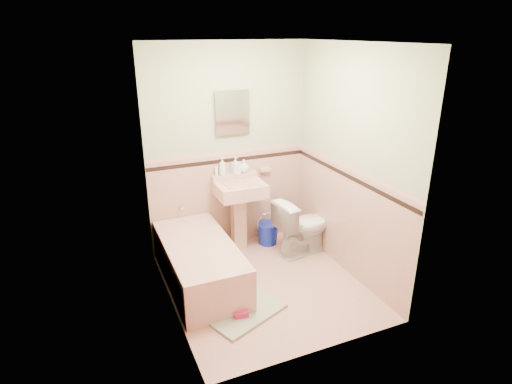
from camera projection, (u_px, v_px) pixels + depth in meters
name	position (u px, v px, depth m)	size (l,w,h in m)	color
floor	(265.00, 285.00, 4.61)	(2.20, 2.20, 0.00)	tan
ceiling	(267.00, 42.00, 3.72)	(2.20, 2.20, 0.00)	white
wall_back	(228.00, 150.00, 5.11)	(2.50, 2.50, 0.00)	beige
wall_front	(326.00, 220.00, 3.22)	(2.50, 2.50, 0.00)	beige
wall_left	(165.00, 191.00, 3.80)	(2.50, 2.50, 0.00)	beige
wall_right	(351.00, 165.00, 4.53)	(2.50, 2.50, 0.00)	beige
wainscot_back	(230.00, 200.00, 5.33)	(2.00, 2.00, 0.00)	#D19D8C
wainscot_front	(320.00, 291.00, 3.46)	(2.00, 2.00, 0.00)	#D19D8C
wainscot_left	(171.00, 254.00, 4.03)	(2.20, 2.20, 0.00)	#D19D8C
wainscot_right	(345.00, 220.00, 4.76)	(2.20, 2.20, 0.00)	#D19D8C
accent_back	(229.00, 160.00, 5.14)	(2.00, 2.00, 0.00)	black
accent_front	(324.00, 234.00, 3.28)	(2.00, 2.00, 0.00)	black
accent_left	(168.00, 204.00, 3.85)	(2.20, 2.20, 0.00)	black
accent_right	(349.00, 176.00, 4.57)	(2.20, 2.20, 0.00)	black
cap_back	(229.00, 152.00, 5.11)	(2.00, 2.00, 0.00)	tan
cap_front	(324.00, 222.00, 3.25)	(2.00, 2.00, 0.00)	tan
cap_left	(167.00, 194.00, 3.82)	(2.20, 2.20, 0.00)	tan
cap_right	(349.00, 168.00, 4.54)	(2.20, 2.20, 0.00)	tan
bathtub	(200.00, 265.00, 4.58)	(0.70, 1.50, 0.45)	tan
tub_faucet	(181.00, 206.00, 5.06)	(0.04, 0.04, 0.12)	silver
sink	(240.00, 217.00, 5.21)	(0.57, 0.48, 0.90)	tan
sink_faucet	(235.00, 175.00, 5.15)	(0.02, 0.02, 0.10)	silver
medicine_cabinet	(232.00, 112.00, 4.94)	(0.37, 0.04, 0.46)	white
soap_dish	(265.00, 169.00, 5.36)	(0.13, 0.08, 0.04)	tan
soap_bottle_left	(222.00, 167.00, 5.09)	(0.08, 0.08, 0.22)	#B2B2B2
soap_bottle_mid	(235.00, 165.00, 5.15)	(0.09, 0.10, 0.21)	#B2B2B2
soap_bottle_right	(244.00, 166.00, 5.20)	(0.13, 0.13, 0.16)	#B2B2B2
tube	(216.00, 171.00, 5.08)	(0.04, 0.04, 0.12)	white
toilet	(303.00, 226.00, 5.17)	(0.40, 0.71, 0.72)	white
bucket	(268.00, 233.00, 5.48)	(0.28, 0.28, 0.28)	#1122AB
bath_mat	(244.00, 311.00, 4.16)	(0.75, 0.50, 0.03)	gray
shoe	(241.00, 314.00, 4.05)	(0.14, 0.06, 0.06)	#BF1E59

